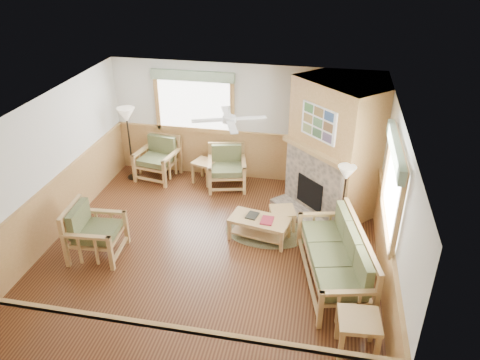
% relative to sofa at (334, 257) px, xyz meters
% --- Properties ---
extents(floor, '(6.00, 6.00, 0.01)m').
position_rel_sofa_xyz_m(floor, '(-2.19, 0.41, -0.50)').
color(floor, '#4C2815').
rests_on(floor, ground).
extents(ceiling, '(6.00, 6.00, 0.01)m').
position_rel_sofa_xyz_m(ceiling, '(-2.19, 0.41, 2.21)').
color(ceiling, white).
rests_on(ceiling, floor).
extents(wall_back, '(6.00, 0.02, 2.70)m').
position_rel_sofa_xyz_m(wall_back, '(-2.19, 3.41, 0.86)').
color(wall_back, silver).
rests_on(wall_back, floor).
extents(wall_front, '(6.00, 0.02, 2.70)m').
position_rel_sofa_xyz_m(wall_front, '(-2.19, -2.59, 0.86)').
color(wall_front, silver).
rests_on(wall_front, floor).
extents(wall_left, '(0.02, 6.00, 2.70)m').
position_rel_sofa_xyz_m(wall_left, '(-5.19, 0.41, 0.86)').
color(wall_left, silver).
rests_on(wall_left, floor).
extents(wall_right, '(0.02, 6.00, 2.70)m').
position_rel_sofa_xyz_m(wall_right, '(0.81, 0.41, 0.86)').
color(wall_right, silver).
rests_on(wall_right, floor).
extents(wainscot, '(6.00, 6.00, 1.10)m').
position_rel_sofa_xyz_m(wainscot, '(-2.19, 0.41, 0.06)').
color(wainscot, '#B08148').
rests_on(wainscot, floor).
extents(fireplace, '(3.11, 3.11, 2.70)m').
position_rel_sofa_xyz_m(fireplace, '(-0.14, 2.46, 0.86)').
color(fireplace, '#B08148').
rests_on(fireplace, floor).
extents(window_back, '(1.90, 0.16, 1.50)m').
position_rel_sofa_xyz_m(window_back, '(-3.29, 3.37, 2.04)').
color(window_back, white).
rests_on(window_back, wall_back).
extents(window_right, '(0.16, 1.90, 1.50)m').
position_rel_sofa_xyz_m(window_right, '(0.77, 0.21, 2.04)').
color(window_right, white).
rests_on(window_right, wall_right).
extents(ceiling_fan, '(1.59, 1.59, 0.36)m').
position_rel_sofa_xyz_m(ceiling_fan, '(-1.89, 0.71, 2.17)').
color(ceiling_fan, white).
rests_on(ceiling_fan, ceiling).
extents(sofa, '(2.29, 1.35, 0.99)m').
position_rel_sofa_xyz_m(sofa, '(0.00, 0.00, 0.00)').
color(sofa, tan).
rests_on(sofa, floor).
extents(armchair_back_left, '(0.99, 0.99, 0.96)m').
position_rel_sofa_xyz_m(armchair_back_left, '(-4.13, 2.96, -0.01)').
color(armchair_back_left, tan).
rests_on(armchair_back_left, floor).
extents(armchair_back_right, '(1.00, 1.00, 0.93)m').
position_rel_sofa_xyz_m(armchair_back_right, '(-2.44, 2.85, -0.03)').
color(armchair_back_right, tan).
rests_on(armchair_back_right, floor).
extents(armchair_left, '(0.94, 0.94, 0.98)m').
position_rel_sofa_xyz_m(armchair_left, '(-4.16, -0.08, -0.00)').
color(armchair_left, tan).
rests_on(armchair_left, floor).
extents(coffee_table, '(1.19, 0.75, 0.44)m').
position_rel_sofa_xyz_m(coffee_table, '(-1.38, 0.96, -0.27)').
color(coffee_table, tan).
rests_on(coffee_table, floor).
extents(end_table_chairs, '(0.59, 0.58, 0.53)m').
position_rel_sofa_xyz_m(end_table_chairs, '(-2.98, 2.96, -0.23)').
color(end_table_chairs, tan).
rests_on(end_table_chairs, floor).
extents(end_table_sofa, '(0.60, 0.58, 0.63)m').
position_rel_sofa_xyz_m(end_table_sofa, '(0.36, -1.45, -0.18)').
color(end_table_sofa, tan).
rests_on(end_table_sofa, floor).
extents(footstool, '(0.58, 0.58, 0.41)m').
position_rel_sofa_xyz_m(footstool, '(-1.00, 1.43, -0.29)').
color(footstool, tan).
rests_on(footstool, floor).
extents(braided_rug, '(1.68, 1.68, 0.01)m').
position_rel_sofa_xyz_m(braided_rug, '(-1.27, 1.21, -0.49)').
color(braided_rug, brown).
rests_on(braided_rug, floor).
extents(floor_lamp_left, '(0.49, 0.49, 1.75)m').
position_rel_sofa_xyz_m(floor_lamp_left, '(-4.70, 2.82, 0.38)').
color(floor_lamp_left, black).
rests_on(floor_lamp_left, floor).
extents(floor_lamp_right, '(0.40, 0.40, 1.48)m').
position_rel_sofa_xyz_m(floor_lamp_right, '(0.12, 1.40, 0.25)').
color(floor_lamp_right, black).
rests_on(floor_lamp_right, floor).
extents(book_red, '(0.24, 0.31, 0.03)m').
position_rel_sofa_xyz_m(book_red, '(-1.23, 0.91, -0.02)').
color(book_red, maroon).
rests_on(book_red, coffee_table).
extents(book_dark, '(0.25, 0.30, 0.03)m').
position_rel_sofa_xyz_m(book_dark, '(-1.53, 1.03, -0.03)').
color(book_dark, black).
rests_on(book_dark, coffee_table).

